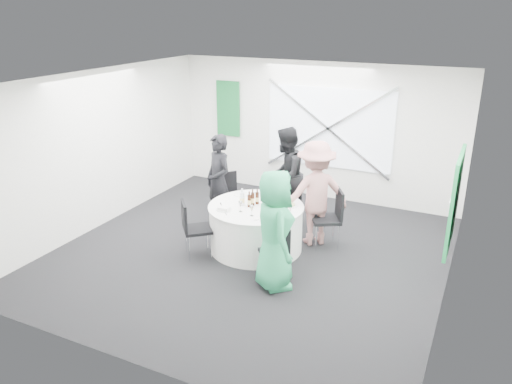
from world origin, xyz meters
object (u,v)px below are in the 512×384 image
at_px(person_woman_green, 275,230).
at_px(chair_back, 287,198).
at_px(green_water_bottle, 271,198).
at_px(banquet_table, 256,227).
at_px(person_man_back_left, 219,181).
at_px(chair_front_left, 192,225).
at_px(chair_back_left, 229,194).
at_px(chair_front_right, 276,251).
at_px(clear_water_bottle, 242,199).
at_px(person_woman_pink, 315,193).
at_px(person_man_back, 286,175).
at_px(chair_back_right, 332,214).

bearing_deg(person_woman_green, chair_back, -20.18).
relative_size(chair_back, green_water_bottle, 2.70).
bearing_deg(banquet_table, person_woman_green, -51.89).
height_order(banquet_table, person_man_back_left, person_man_back_left).
xyz_separation_m(chair_front_left, person_woman_green, (1.54, -0.26, 0.32)).
bearing_deg(chair_back_left, person_man_back_left, -160.61).
bearing_deg(person_man_back_left, chair_back, 60.60).
distance_m(chair_front_left, person_man_back_left, 1.33).
bearing_deg(green_water_bottle, person_man_back_left, 159.91).
relative_size(chair_back_left, green_water_bottle, 3.02).
relative_size(chair_front_right, person_woman_green, 0.49).
relative_size(chair_back, chair_front_right, 0.97).
distance_m(chair_back_left, clear_water_bottle, 1.19).
bearing_deg(clear_water_bottle, chair_back, 79.01).
bearing_deg(person_woman_pink, chair_front_left, 1.02).
relative_size(chair_front_right, person_woman_pink, 0.48).
bearing_deg(chair_front_right, person_man_back, -111.41).
bearing_deg(chair_back, chair_back_left, -155.03).
bearing_deg(chair_back_left, chair_back_right, -54.66).
height_order(banquet_table, chair_back_left, chair_back_left).
bearing_deg(chair_back, person_woman_green, -70.23).
bearing_deg(chair_back_left, chair_front_right, -94.24).
relative_size(person_man_back_left, person_woman_pink, 0.96).
distance_m(chair_front_right, green_water_bottle, 1.17).
bearing_deg(chair_back_left, person_man_back, -21.47).
relative_size(chair_front_left, person_man_back_left, 0.55).
height_order(chair_back_right, chair_front_left, chair_back_right).
xyz_separation_m(chair_back, clear_water_bottle, (-0.25, -1.30, 0.39)).
relative_size(banquet_table, chair_front_right, 1.83).
bearing_deg(banquet_table, person_man_back_left, 150.30).
bearing_deg(person_man_back_left, chair_front_right, -9.53).
relative_size(chair_front_left, person_woman_pink, 0.53).
height_order(person_man_back_left, person_woman_green, person_woman_green).
height_order(chair_back_right, person_man_back_left, person_man_back_left).
bearing_deg(chair_front_left, chair_back, -64.44).
xyz_separation_m(person_woman_pink, green_water_bottle, (-0.58, -0.50, -0.01)).
xyz_separation_m(banquet_table, person_woman_pink, (0.79, 0.64, 0.51)).
distance_m(banquet_table, person_man_back, 1.40).
xyz_separation_m(chair_back_left, chair_front_right, (1.66, -1.65, -0.05)).
relative_size(banquet_table, chair_front_left, 1.66).
height_order(person_man_back_left, person_woman_pink, person_woman_pink).
height_order(person_man_back, green_water_bottle, person_man_back).
bearing_deg(green_water_bottle, clear_water_bottle, -153.42).
xyz_separation_m(chair_back_left, chair_back_right, (2.03, -0.18, 0.04)).
bearing_deg(person_man_back_left, clear_water_bottle, -9.37).
xyz_separation_m(chair_back_right, person_woman_pink, (-0.30, 0.01, 0.31)).
xyz_separation_m(chair_back, chair_back_left, (-0.99, -0.42, 0.06)).
bearing_deg(chair_back_right, chair_back, -149.86).
bearing_deg(banquet_table, green_water_bottle, 33.20).
relative_size(person_woman_green, green_water_bottle, 5.67).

